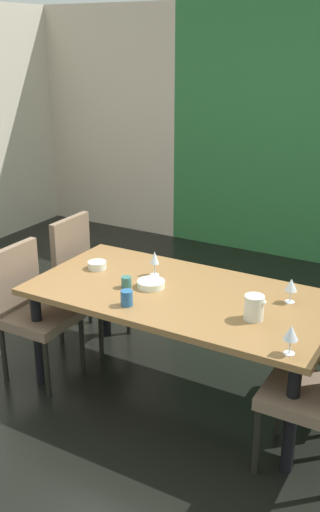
% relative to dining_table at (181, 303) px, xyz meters
% --- Properties ---
extents(ground_plane, '(5.95, 6.10, 0.02)m').
position_rel_dining_table_xyz_m(ground_plane, '(-0.46, -0.15, -0.66)').
color(ground_plane, black).
extents(back_panel_interior, '(1.87, 0.10, 2.61)m').
position_rel_dining_table_xyz_m(back_panel_interior, '(-2.50, 2.85, 0.65)').
color(back_panel_interior, beige).
rests_on(back_panel_interior, ground_plane).
extents(dining_table, '(1.94, 0.99, 0.73)m').
position_rel_dining_table_xyz_m(dining_table, '(0.00, 0.00, 0.00)').
color(dining_table, olive).
rests_on(dining_table, ground_plane).
extents(chair_left_far, '(0.44, 0.44, 0.97)m').
position_rel_dining_table_xyz_m(chair_left_far, '(-1.00, 0.31, -0.12)').
color(chair_left_far, brown).
rests_on(chair_left_far, ground_plane).
extents(chair_left_near, '(0.44, 0.44, 0.93)m').
position_rel_dining_table_xyz_m(chair_left_near, '(-0.99, -0.31, -0.13)').
color(chair_left_near, brown).
rests_on(chair_left_near, ground_plane).
extents(wine_glass_corner, '(0.07, 0.07, 0.15)m').
position_rel_dining_table_xyz_m(wine_glass_corner, '(0.64, 0.20, 0.19)').
color(wine_glass_corner, silver).
rests_on(wine_glass_corner, dining_table).
extents(wine_glass_left, '(0.06, 0.06, 0.17)m').
position_rel_dining_table_xyz_m(wine_glass_left, '(-0.29, 0.16, 0.19)').
color(wine_glass_left, silver).
rests_on(wine_glass_left, dining_table).
extents(wine_glass_south, '(0.08, 0.08, 0.16)m').
position_rel_dining_table_xyz_m(wine_glass_south, '(0.83, -0.40, 0.19)').
color(wine_glass_south, silver).
rests_on(wine_glass_south, dining_table).
extents(serving_bowl_right, '(0.13, 0.13, 0.05)m').
position_rel_dining_table_xyz_m(serving_bowl_right, '(-0.69, 0.06, 0.10)').
color(serving_bowl_right, silver).
rests_on(serving_bowl_right, dining_table).
extents(serving_bowl_west, '(0.18, 0.18, 0.04)m').
position_rel_dining_table_xyz_m(serving_bowl_west, '(-0.21, -0.02, 0.10)').
color(serving_bowl_west, white).
rests_on(serving_bowl_west, dining_table).
extents(cup_front, '(0.07, 0.07, 0.07)m').
position_rel_dining_table_xyz_m(cup_front, '(-0.34, -0.11, 0.11)').
color(cup_front, '#31685F').
rests_on(cup_front, dining_table).
extents(cup_north, '(0.07, 0.07, 0.10)m').
position_rel_dining_table_xyz_m(cup_north, '(-0.20, -0.33, 0.12)').
color(cup_north, '#25588B').
rests_on(cup_north, dining_table).
extents(pitcher_near_shelf, '(0.13, 0.11, 0.15)m').
position_rel_dining_table_xyz_m(pitcher_near_shelf, '(0.53, -0.13, 0.15)').
color(pitcher_near_shelf, silver).
rests_on(pitcher_near_shelf, dining_table).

